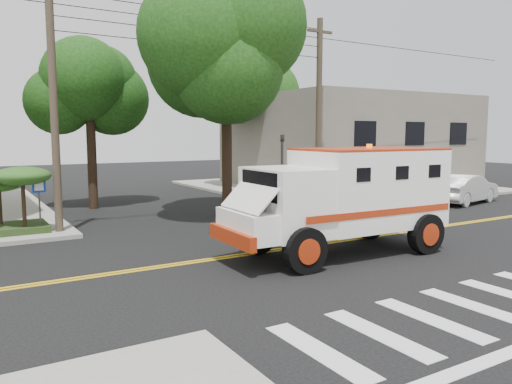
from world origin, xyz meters
TOP-DOWN VIEW (x-y plane):
  - ground at (0.00, 0.00)m, footprint 100.00×100.00m
  - sidewalk_ne at (13.50, 13.50)m, footprint 17.00×17.00m
  - building_right at (15.00, 14.00)m, footprint 14.00×12.00m
  - utility_pole_left at (-5.60, 6.00)m, footprint 0.28×0.28m
  - utility_pole_right at (6.30, 6.20)m, footprint 0.28×0.28m
  - tree_main at (1.94, 6.21)m, footprint 6.08×5.70m
  - tree_left at (-2.68, 11.79)m, footprint 4.48×4.20m
  - tree_right at (8.84, 15.77)m, footprint 4.80×4.50m
  - traffic_signal at (3.80, 5.60)m, footprint 0.15×0.18m
  - accessibility_sign at (-6.20, 6.17)m, footprint 0.45×0.10m
  - armored_truck at (1.40, -1.39)m, footprint 7.12×3.04m
  - parked_sedan at (14.19, 3.80)m, footprint 4.88×2.52m
  - pedestrian_a at (5.50, 5.50)m, footprint 0.69×0.48m
  - pedestrian_b at (10.27, 8.88)m, footprint 1.03×0.98m

SIDE VIEW (x-z plane):
  - ground at x=0.00m, z-range 0.00..0.00m
  - sidewalk_ne at x=13.50m, z-range 0.00..0.15m
  - parked_sedan at x=14.19m, z-range 0.00..1.53m
  - pedestrian_b at x=10.27m, z-range 0.15..1.83m
  - pedestrian_a at x=5.50m, z-range 0.15..1.95m
  - accessibility_sign at x=-6.20m, z-range 0.35..2.38m
  - armored_truck at x=1.40m, z-range 0.22..3.43m
  - traffic_signal at x=3.80m, z-range 0.43..4.03m
  - building_right at x=15.00m, z-range 0.15..6.15m
  - utility_pole_left at x=-5.60m, z-range 0.00..9.00m
  - utility_pole_right at x=6.30m, z-range 0.00..9.00m
  - tree_left at x=-2.68m, z-range 1.88..9.58m
  - tree_right at x=8.84m, z-range 1.99..10.19m
  - tree_main at x=1.94m, z-range 2.27..12.12m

